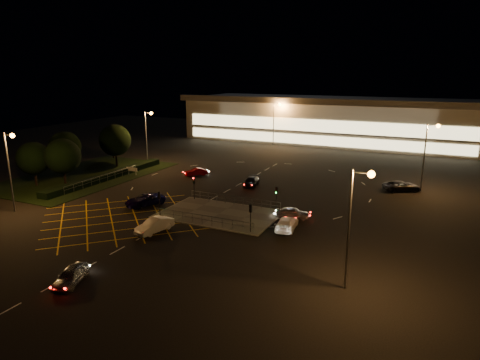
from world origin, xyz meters
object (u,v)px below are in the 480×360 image
at_px(signal_se, 251,212).
at_px(car_far_dkgrey, 251,182).
at_px(signal_nw, 194,183).
at_px(car_near_silver, 71,276).
at_px(car_circ_red, 196,172).
at_px(signal_ne, 276,194).
at_px(car_approach_white, 287,223).
at_px(signal_sw, 159,199).
at_px(car_queue_white, 155,225).
at_px(car_left_blue, 145,200).
at_px(car_right_silver, 293,213).
at_px(car_east_grey, 402,186).

distance_m(signal_se, car_far_dkgrey, 19.87).
bearing_deg(signal_nw, car_near_silver, -82.85).
distance_m(signal_se, car_circ_red, 27.98).
xyz_separation_m(signal_ne, car_far_dkgrey, (-7.89, 10.17, -1.69)).
height_order(signal_se, car_approach_white, signal_se).
relative_size(signal_ne, car_approach_white, 0.64).
bearing_deg(signal_ne, car_far_dkgrey, 127.83).
relative_size(signal_sw, car_queue_white, 0.68).
bearing_deg(car_left_blue, signal_sw, -9.39).
bearing_deg(car_right_silver, car_circ_red, 44.49).
xyz_separation_m(signal_ne, car_right_silver, (2.66, -1.44, -1.68)).
xyz_separation_m(signal_sw, car_circ_red, (-7.13, 20.34, -1.75)).
distance_m(car_queue_white, car_approach_white, 14.69).
height_order(signal_nw, car_right_silver, signal_nw).
bearing_deg(car_near_silver, signal_sw, 81.90).
bearing_deg(signal_sw, car_circ_red, -70.67).
xyz_separation_m(signal_nw, car_near_silver, (3.13, -24.96, -1.66)).
relative_size(signal_sw, car_circ_red, 0.84).
height_order(car_near_silver, car_right_silver, car_near_silver).
height_order(signal_sw, car_right_silver, signal_sw).
bearing_deg(signal_nw, car_right_silver, -5.60).
height_order(car_queue_white, car_circ_red, car_queue_white).
relative_size(car_near_silver, car_right_silver, 1.03).
bearing_deg(signal_nw, signal_ne, 0.00).
bearing_deg(car_east_grey, car_near_silver, 120.60).
xyz_separation_m(signal_nw, car_circ_red, (-7.13, 12.36, -1.75)).
xyz_separation_m(signal_nw, car_left_blue, (-4.65, -4.86, -1.63)).
bearing_deg(signal_sw, car_near_silver, 100.45).
bearing_deg(car_left_blue, car_queue_white, -22.16).
distance_m(signal_ne, car_near_silver, 26.54).
xyz_separation_m(signal_se, car_near_silver, (-8.87, -16.98, -1.66)).
bearing_deg(car_near_silver, signal_se, 43.87).
xyz_separation_m(signal_se, signal_nw, (-12.00, 7.99, 0.00)).
relative_size(signal_ne, car_right_silver, 0.78).
relative_size(signal_ne, car_far_dkgrey, 0.68).
xyz_separation_m(car_queue_white, car_east_grey, (23.13, 29.17, -0.01)).
height_order(signal_nw, car_approach_white, signal_nw).
bearing_deg(car_near_silver, car_circ_red, 86.83).
relative_size(car_near_silver, car_east_grey, 0.77).
height_order(car_queue_white, car_east_grey, car_queue_white).
distance_m(car_queue_white, car_circ_red, 26.33).
xyz_separation_m(signal_sw, car_near_silver, (3.13, -16.98, -1.66)).
height_order(car_queue_white, car_approach_white, car_queue_white).
bearing_deg(car_east_grey, car_approach_white, 124.01).
xyz_separation_m(signal_ne, car_east_grey, (13.43, 16.94, -1.62)).
bearing_deg(signal_se, car_near_silver, 62.41).
relative_size(signal_nw, car_left_blue, 0.60).
height_order(car_far_dkgrey, car_east_grey, car_east_grey).
xyz_separation_m(car_queue_white, car_right_silver, (12.36, 10.79, -0.07)).
height_order(car_left_blue, car_right_silver, car_left_blue).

